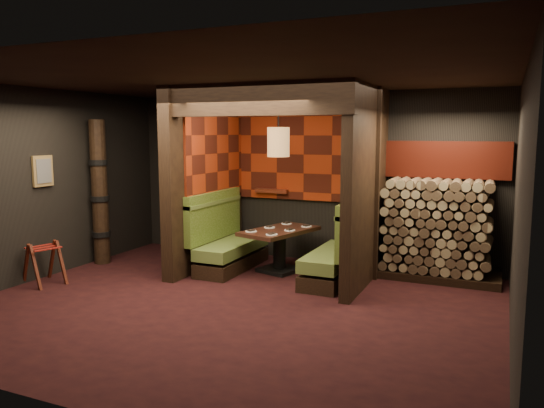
{
  "coord_description": "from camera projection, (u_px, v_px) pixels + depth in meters",
  "views": [
    {
      "loc": [
        3.12,
        -5.74,
        2.2
      ],
      "look_at": [
        0.0,
        1.3,
        1.15
      ],
      "focal_mm": 35.0,
      "sensor_mm": 36.0,
      "label": 1
    }
  ],
  "objects": [
    {
      "name": "place_settings",
      "position": [
        280.0,
        228.0,
        8.32
      ],
      "size": [
        0.81,
        1.14,
        0.03
      ],
      "color": "white",
      "rests_on": "dining_table"
    },
    {
      "name": "ceiling",
      "position": [
        228.0,
        76.0,
        6.36
      ],
      "size": [
        6.5,
        5.5,
        0.02
      ],
      "primitive_type": "cube",
      "color": "black",
      "rests_on": "ground"
    },
    {
      "name": "partition_left",
      "position": [
        205.0,
        180.0,
        8.59
      ],
      "size": [
        0.2,
        2.2,
        2.85
      ],
      "primitive_type": "cube",
      "color": "black",
      "rests_on": "floor"
    },
    {
      "name": "mosaic_header",
      "position": [
        447.0,
        160.0,
        8.02
      ],
      "size": [
        1.83,
        0.1,
        0.56
      ],
      "primitive_type": "cube",
      "color": "maroon",
      "rests_on": "wall_back"
    },
    {
      "name": "tapa_back_panel",
      "position": [
        304.0,
        154.0,
        8.97
      ],
      "size": [
        2.4,
        0.06,
        1.55
      ],
      "primitive_type": "cube",
      "color": "maroon",
      "rests_on": "wall_back"
    },
    {
      "name": "framed_picture",
      "position": [
        43.0,
        171.0,
        7.91
      ],
      "size": [
        0.05,
        0.36,
        0.46
      ],
      "color": "olive",
      "rests_on": "wall_left"
    },
    {
      "name": "booth_bench_left",
      "position": [
        226.0,
        244.0,
        8.57
      ],
      "size": [
        0.68,
        1.6,
        1.14
      ],
      "color": "black",
      "rests_on": "floor"
    },
    {
      "name": "wall_back",
      "position": [
        307.0,
        178.0,
        9.05
      ],
      "size": [
        6.5,
        0.02,
        2.85
      ],
      "primitive_type": "cube",
      "color": "black",
      "rests_on": "ground"
    },
    {
      "name": "firewood_stack",
      "position": [
        441.0,
        230.0,
        7.86
      ],
      "size": [
        1.73,
        0.7,
        1.5
      ],
      "color": "black",
      "rests_on": "floor"
    },
    {
      "name": "header_beam",
      "position": [
        252.0,
        99.0,
        7.03
      ],
      "size": [
        2.85,
        0.18,
        0.44
      ],
      "primitive_type": "cube",
      "color": "black",
      "rests_on": "partition_left"
    },
    {
      "name": "floor",
      "position": [
        231.0,
        307.0,
        6.75
      ],
      "size": [
        6.5,
        5.5,
        0.02
      ],
      "primitive_type": "cube",
      "color": "black",
      "rests_on": "ground"
    },
    {
      "name": "wall_front",
      "position": [
        58.0,
        234.0,
        4.05
      ],
      "size": [
        6.5,
        0.02,
        2.85
      ],
      "primitive_type": "cube",
      "color": "black",
      "rests_on": "ground"
    },
    {
      "name": "tapa_side_panel",
      "position": [
        216.0,
        153.0,
        8.64
      ],
      "size": [
        0.04,
        1.85,
        1.45
      ],
      "primitive_type": "cube",
      "color": "maroon",
      "rests_on": "partition_left"
    },
    {
      "name": "dining_table",
      "position": [
        279.0,
        244.0,
        8.36
      ],
      "size": [
        1.02,
        1.43,
        0.68
      ],
      "color": "black",
      "rests_on": "floor"
    },
    {
      "name": "partition_right",
      "position": [
        366.0,
        186.0,
        7.57
      ],
      "size": [
        0.15,
        2.1,
        2.85
      ],
      "primitive_type": "cube",
      "color": "black",
      "rests_on": "floor"
    },
    {
      "name": "luggage_rack",
      "position": [
        44.0,
        262.0,
        7.7
      ],
      "size": [
        0.71,
        0.59,
        0.66
      ],
      "color": "#42160B",
      "rests_on": "floor"
    },
    {
      "name": "totem_column",
      "position": [
        100.0,
        193.0,
        8.81
      ],
      "size": [
        0.31,
        0.31,
        2.4
      ],
      "color": "black",
      "rests_on": "floor"
    },
    {
      "name": "lacquer_shelf",
      "position": [
        272.0,
        191.0,
        9.23
      ],
      "size": [
        0.6,
        0.12,
        0.07
      ],
      "primitive_type": "cube",
      "color": "#5E2013",
      "rests_on": "wall_back"
    },
    {
      "name": "pendant_lamp",
      "position": [
        278.0,
        142.0,
        8.1
      ],
      "size": [
        0.34,
        0.34,
        1.03
      ],
      "color": "olive",
      "rests_on": "ceiling"
    },
    {
      "name": "bay_front_post",
      "position": [
        377.0,
        185.0,
        7.77
      ],
      "size": [
        0.08,
        0.08,
        2.85
      ],
      "primitive_type": "cube",
      "color": "black",
      "rests_on": "floor"
    },
    {
      "name": "booth_bench_right",
      "position": [
        339.0,
        255.0,
        7.81
      ],
      "size": [
        0.68,
        1.6,
        1.14
      ],
      "color": "black",
      "rests_on": "floor"
    },
    {
      "name": "wall_left",
      "position": [
        36.0,
        184.0,
        7.86
      ],
      "size": [
        0.02,
        5.5,
        2.85
      ],
      "primitive_type": "cube",
      "color": "black",
      "rests_on": "ground"
    },
    {
      "name": "wall_right",
      "position": [
        519.0,
        211.0,
        5.25
      ],
      "size": [
        0.02,
        5.5,
        2.85
      ],
      "primitive_type": "cube",
      "color": "black",
      "rests_on": "ground"
    }
  ]
}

